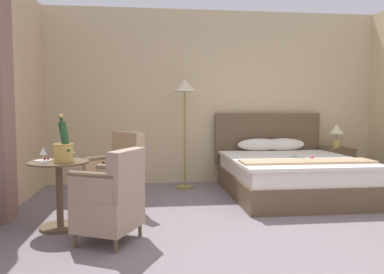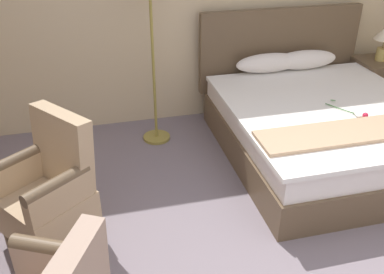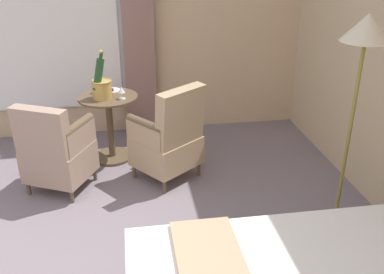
% 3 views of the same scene
% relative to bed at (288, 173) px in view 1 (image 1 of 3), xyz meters
% --- Properties ---
extents(ground_plane, '(7.54, 7.54, 0.00)m').
position_rel_bed_xyz_m(ground_plane, '(-0.91, -1.93, -0.32)').
color(ground_plane, slate).
extents(wall_headboard_side, '(5.77, 0.12, 2.93)m').
position_rel_bed_xyz_m(wall_headboard_side, '(-0.91, 1.15, 1.14)').
color(wall_headboard_side, beige).
rests_on(wall_headboard_side, ground).
extents(bed, '(1.84, 2.14, 1.19)m').
position_rel_bed_xyz_m(bed, '(0.00, 0.00, 0.00)').
color(bed, brown).
rests_on(bed, ground).
extents(nightstand, '(0.49, 0.47, 0.61)m').
position_rel_bed_xyz_m(nightstand, '(1.12, 0.73, -0.02)').
color(nightstand, brown).
rests_on(nightstand, ground).
extents(bedside_lamp, '(0.25, 0.25, 0.40)m').
position_rel_bed_xyz_m(bedside_lamp, '(1.12, 0.73, 0.56)').
color(bedside_lamp, tan).
rests_on(bedside_lamp, nightstand).
extents(floor_lamp_brass, '(0.36, 0.36, 1.73)m').
position_rel_bed_xyz_m(floor_lamp_brass, '(-1.48, 0.63, 1.14)').
color(floor_lamp_brass, olive).
rests_on(floor_lamp_brass, ground).
extents(side_table_round, '(0.62, 0.62, 0.71)m').
position_rel_bed_xyz_m(side_table_round, '(-2.98, -1.24, 0.08)').
color(side_table_round, brown).
rests_on(side_table_round, ground).
extents(champagne_bucket, '(0.21, 0.21, 0.50)m').
position_rel_bed_xyz_m(champagne_bucket, '(-2.92, -1.29, 0.53)').
color(champagne_bucket, tan).
rests_on(champagne_bucket, side_table_round).
extents(wine_glass_near_bucket, '(0.07, 0.07, 0.13)m').
position_rel_bed_xyz_m(wine_glass_near_bucket, '(-2.88, -1.09, 0.48)').
color(wine_glass_near_bucket, white).
rests_on(wine_glass_near_bucket, side_table_round).
extents(wine_glass_near_edge, '(0.07, 0.07, 0.16)m').
position_rel_bed_xyz_m(wine_glass_near_edge, '(-3.11, -1.35, 0.50)').
color(wine_glass_near_edge, white).
rests_on(wine_glass_near_edge, side_table_round).
extents(snack_plate, '(0.19, 0.19, 0.04)m').
position_rel_bed_xyz_m(snack_plate, '(-3.15, -1.20, 0.40)').
color(snack_plate, white).
rests_on(snack_plate, side_table_round).
extents(armchair_by_window, '(0.77, 0.77, 0.98)m').
position_rel_bed_xyz_m(armchair_by_window, '(-2.44, -0.67, 0.11)').
color(armchair_by_window, brown).
rests_on(armchair_by_window, ground).
extents(armchair_facing_bed, '(0.70, 0.71, 0.89)m').
position_rel_bed_xyz_m(armchair_facing_bed, '(-2.40, -1.73, 0.09)').
color(armchair_facing_bed, brown).
rests_on(armchair_facing_bed, ground).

